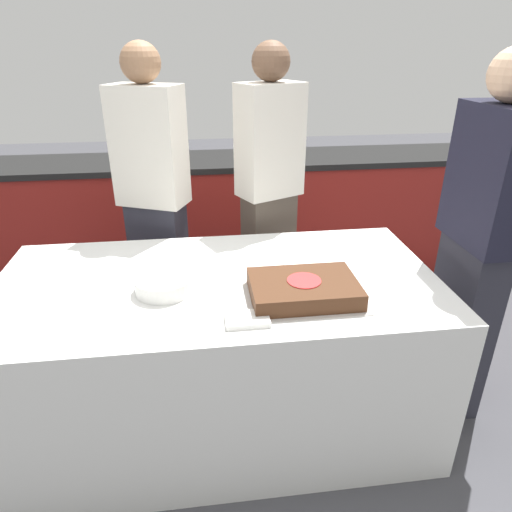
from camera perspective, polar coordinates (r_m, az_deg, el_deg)
The scene contains 10 objects.
ground_plane at distance 2.40m, azimuth -4.10°, elevation -19.35°, with size 14.00×14.00×0.00m, color #424247.
back_counter at distance 3.47m, azimuth -5.98°, elevation 4.63°, with size 4.40×0.58×0.92m.
dining_table at distance 2.15m, azimuth -4.43°, elevation -12.02°, with size 1.87×0.94×0.77m.
cake at distance 1.79m, azimuth 5.98°, elevation -4.14°, with size 0.46×0.33×0.08m.
plate_stack at distance 1.87m, azimuth -11.43°, elevation -3.46°, with size 0.23×0.23×0.06m.
side_plate_near_cake at distance 2.09m, azimuth 6.30°, elevation -0.68°, with size 0.22×0.22×0.00m.
utensil_pile at distance 1.65m, azimuth -1.10°, elevation -7.93°, with size 0.16×0.10×0.02m.
person_cutting_cake at distance 2.56m, azimuth 1.65°, elevation 7.07°, with size 0.38×0.32×1.69m.
person_seated_right at distance 2.25m, azimuth 26.00°, elevation 1.39°, with size 0.21×0.40×1.67m.
person_standing_back at distance 2.54m, azimuth -12.55°, elevation 6.27°, with size 0.40×0.32×1.69m.
Camera 1 is at (-0.06, -1.70, 1.69)m, focal length 32.00 mm.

